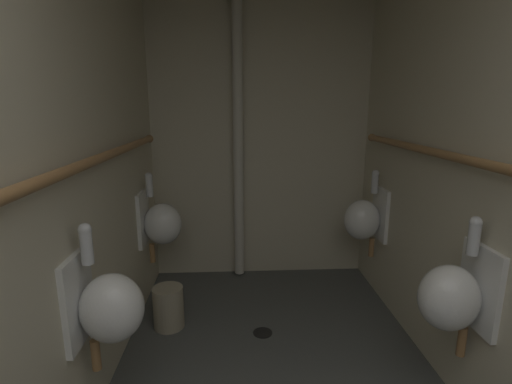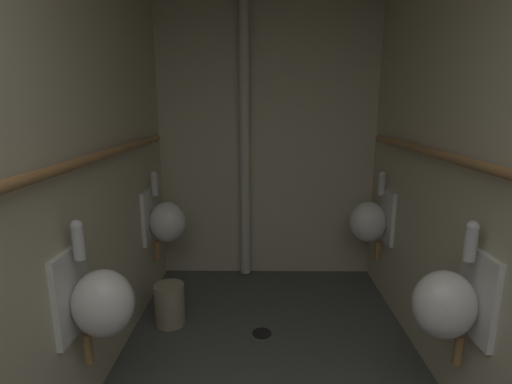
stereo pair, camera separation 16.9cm
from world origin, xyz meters
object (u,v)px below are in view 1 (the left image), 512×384
(urinal_left_mid, at_px, (107,306))
(urinal_left_far, at_px, (160,223))
(urinal_right_mid, at_px, (453,296))
(standpipe_back_wall, at_px, (238,137))
(urinal_right_far, at_px, (365,218))
(floor_drain, at_px, (263,332))
(waste_bin, at_px, (168,307))

(urinal_left_mid, relative_size, urinal_left_far, 1.00)
(urinal_left_far, relative_size, urinal_right_mid, 1.00)
(urinal_left_mid, xyz_separation_m, standpipe_back_wall, (0.65, 1.76, 0.66))
(urinal_right_far, height_order, floor_drain, urinal_right_far)
(urinal_right_far, xyz_separation_m, floor_drain, (-0.90, -0.56, -0.68))
(urinal_right_mid, relative_size, floor_drain, 5.39)
(urinal_right_far, height_order, waste_bin, urinal_right_far)
(standpipe_back_wall, bearing_deg, urinal_left_far, -145.44)
(urinal_left_far, distance_m, standpipe_back_wall, 1.02)
(urinal_left_far, height_order, urinal_right_far, same)
(urinal_left_far, xyz_separation_m, urinal_right_mid, (1.70, -1.31, 0.00))
(urinal_left_mid, distance_m, urinal_right_far, 2.16)
(urinal_right_far, relative_size, standpipe_back_wall, 0.29)
(waste_bin, bearing_deg, urinal_right_far, 15.29)
(floor_drain, bearing_deg, standpipe_back_wall, 98.98)
(urinal_right_mid, bearing_deg, urinal_left_mid, -179.79)
(urinal_left_mid, xyz_separation_m, waste_bin, (0.11, 0.90, -0.53))
(urinal_right_mid, height_order, urinal_right_far, same)
(urinal_right_far, bearing_deg, urinal_right_mid, -90.00)
(urinal_right_mid, xyz_separation_m, floor_drain, (-0.90, 0.77, -0.68))
(urinal_right_far, distance_m, standpipe_back_wall, 1.31)
(urinal_left_mid, distance_m, floor_drain, 1.31)
(urinal_left_far, bearing_deg, urinal_right_mid, -37.55)
(urinal_left_far, height_order, floor_drain, urinal_left_far)
(standpipe_back_wall, height_order, floor_drain, standpipe_back_wall)
(urinal_right_far, bearing_deg, waste_bin, -164.71)
(urinal_left_mid, bearing_deg, standpipe_back_wall, 69.83)
(urinal_left_mid, height_order, urinal_right_mid, same)
(standpipe_back_wall, relative_size, waste_bin, 8.39)
(urinal_right_mid, xyz_separation_m, waste_bin, (-1.59, 0.90, -0.53))
(waste_bin, bearing_deg, urinal_right_mid, -29.39)
(urinal_left_mid, relative_size, standpipe_back_wall, 0.29)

